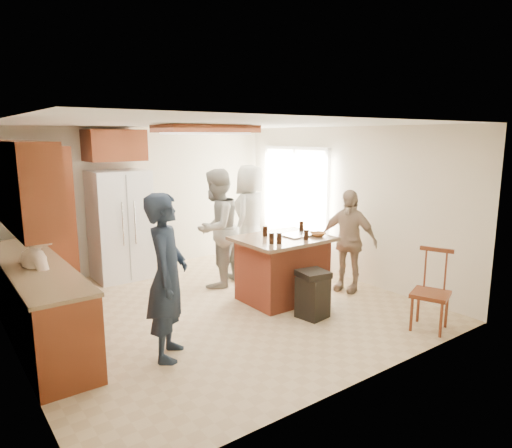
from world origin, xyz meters
TOP-DOWN VIEW (x-y plane):
  - room_shell at (4.37, 1.64)m, footprint 8.00×5.20m
  - person_front_left at (-1.16, -0.91)m, footprint 0.77×0.81m
  - person_behind_left at (0.52, 0.84)m, footprint 1.06×0.91m
  - person_behind_right at (1.57, 1.40)m, footprint 1.08×0.98m
  - person_side_right at (2.01, -0.55)m, footprint 0.74×1.02m
  - person_counter at (-2.14, 0.28)m, footprint 0.67×1.08m
  - left_cabinetry at (-2.24, 0.40)m, footprint 0.64×3.00m
  - back_wall_units at (-1.33, 2.20)m, footprint 1.80×0.60m
  - refrigerator at (-0.55, 2.12)m, footprint 0.90×0.76m
  - kitchen_island at (0.94, -0.28)m, footprint 1.28×1.03m
  - island_items at (1.13, -0.40)m, footprint 1.00×0.62m
  - trash_bin at (0.83, -1.04)m, footprint 0.41×0.41m
  - spindle_chair at (1.74, -2.16)m, footprint 0.54×0.54m

SIDE VIEW (x-z plane):
  - trash_bin at x=0.83m, z-range 0.00..0.63m
  - spindle_chair at x=1.74m, z-range -0.04..0.95m
  - kitchen_island at x=0.94m, z-range 0.01..0.94m
  - person_counter at x=-2.14m, z-range 0.00..1.55m
  - person_side_right at x=2.01m, z-range 0.00..1.56m
  - room_shell at x=4.37m, z-range -1.63..3.37m
  - person_front_left at x=-1.16m, z-range 0.00..1.78m
  - refrigerator at x=-0.55m, z-range 0.00..1.80m
  - person_behind_right at x=1.57m, z-range 0.00..1.85m
  - person_behind_left at x=0.52m, z-range 0.00..1.86m
  - left_cabinetry at x=-2.24m, z-range -0.19..2.11m
  - island_items at x=1.13m, z-range 0.90..1.05m
  - back_wall_units at x=-1.33m, z-range 0.15..2.60m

